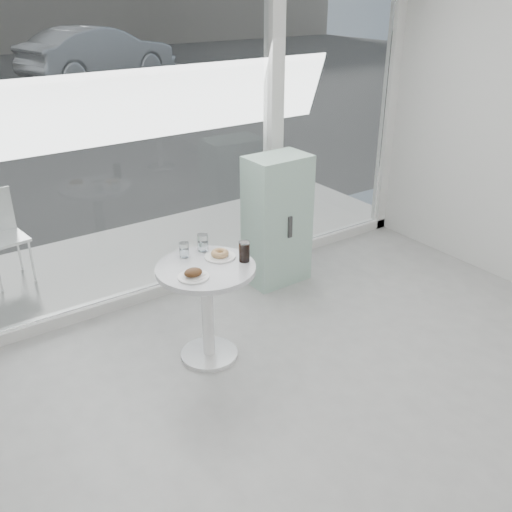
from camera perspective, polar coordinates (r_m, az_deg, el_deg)
ground at (r=3.69m, az=19.21°, el=-21.00°), size 6.00×6.00×0.00m
storefront at (r=4.97m, az=-6.18°, el=15.25°), size 5.00×0.14×3.00m
main_table at (r=4.19m, az=-4.95°, el=-3.73°), size 0.72×0.72×0.77m
patio_deck at (r=6.14m, az=-9.69°, el=0.52°), size 5.60×1.60×0.05m
mint_cabinet at (r=5.29m, az=2.11°, el=3.59°), size 0.57×0.40×1.22m
patio_chair at (r=5.76m, az=-24.21°, el=2.31°), size 0.41×0.41×0.85m
car_silver at (r=18.06m, az=-15.48°, el=18.97°), size 4.78×2.71×1.49m
plate_fritter at (r=3.93m, az=-6.25°, el=-1.80°), size 0.22×0.22×0.07m
plate_donut at (r=4.20m, az=-3.62°, el=0.13°), size 0.23×0.23×0.05m
water_tumbler_a at (r=4.22m, az=-7.20°, el=0.54°), size 0.07×0.07×0.11m
water_tumbler_b at (r=4.31m, az=-5.35°, el=1.25°), size 0.08×0.08×0.13m
cola_glass at (r=4.12m, az=-1.18°, el=0.42°), size 0.08×0.08×0.15m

